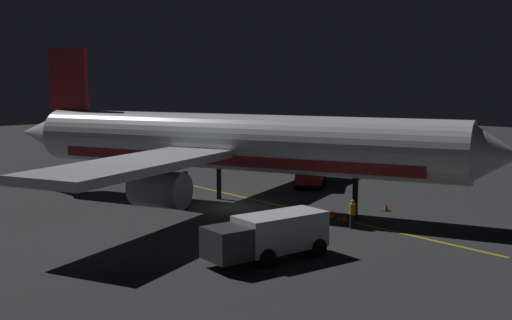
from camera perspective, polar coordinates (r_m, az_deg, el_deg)
name	(u,v)px	position (r m, az deg, el deg)	size (l,w,h in m)	color
ground_plane	(235,209)	(43.78, -1.91, -4.46)	(180.00, 180.00, 0.20)	#323234
apron_guide_stripe	(302,210)	(42.87, 4.17, -4.58)	(0.24, 29.82, 0.01)	gold
airliner	(227,144)	(43.38, -2.63, 1.41)	(33.13, 37.28, 11.24)	silver
baggage_truck	(270,236)	(31.00, 1.28, -6.90)	(6.67, 3.24, 2.22)	silver
catering_truck	(311,171)	(52.54, 5.03, -1.02)	(5.79, 4.74, 2.49)	maroon
ground_crew_worker	(352,214)	(37.89, 8.73, -4.84)	(0.40, 0.40, 1.74)	black
traffic_cone_near_left	(333,214)	(40.74, 6.97, -4.88)	(0.50, 0.50, 0.55)	#EA590F
traffic_cone_near_right	(386,207)	(43.47, 11.69, -4.22)	(0.50, 0.50, 0.55)	#EA590F
traffic_cone_under_wing	(345,217)	(39.83, 8.06, -5.18)	(0.50, 0.50, 0.55)	#EA590F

